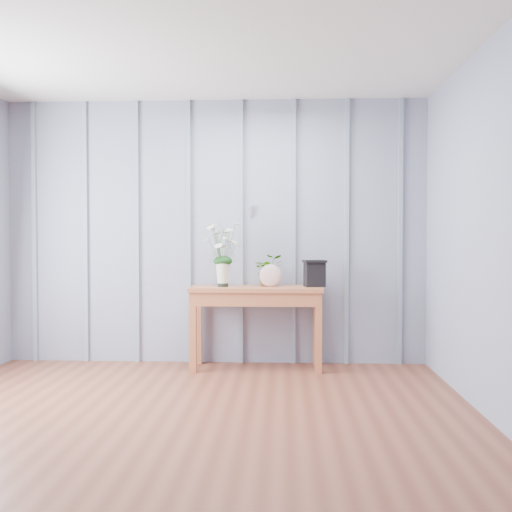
{
  "coord_description": "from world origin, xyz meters",
  "views": [
    {
      "loc": [
        0.66,
        -3.44,
        1.2
      ],
      "look_at": [
        0.41,
        1.94,
        1.03
      ],
      "focal_mm": 42.0,
      "sensor_mm": 36.0,
      "label": 1
    }
  ],
  "objects_px": {
    "sideboard": "(256,299)",
    "daisy_vase": "(223,245)",
    "felt_disc_vessel": "(270,276)",
    "carved_box": "(315,273)"
  },
  "relations": [
    {
      "from": "daisy_vase",
      "to": "felt_disc_vessel",
      "type": "bearing_deg",
      "value": 1.37
    },
    {
      "from": "sideboard",
      "to": "daisy_vase",
      "type": "distance_m",
      "value": 0.58
    },
    {
      "from": "carved_box",
      "to": "felt_disc_vessel",
      "type": "bearing_deg",
      "value": -175.69
    },
    {
      "from": "sideboard",
      "to": "carved_box",
      "type": "xyz_separation_m",
      "value": [
        0.53,
        0.01,
        0.24
      ]
    },
    {
      "from": "felt_disc_vessel",
      "to": "carved_box",
      "type": "xyz_separation_m",
      "value": [
        0.4,
        0.03,
        0.02
      ]
    },
    {
      "from": "daisy_vase",
      "to": "carved_box",
      "type": "bearing_deg",
      "value": 2.78
    },
    {
      "from": "felt_disc_vessel",
      "to": "sideboard",
      "type": "bearing_deg",
      "value": 178.54
    },
    {
      "from": "daisy_vase",
      "to": "felt_disc_vessel",
      "type": "height_order",
      "value": "daisy_vase"
    },
    {
      "from": "sideboard",
      "to": "daisy_vase",
      "type": "xyz_separation_m",
      "value": [
        -0.3,
        -0.03,
        0.49
      ]
    },
    {
      "from": "daisy_vase",
      "to": "felt_disc_vessel",
      "type": "distance_m",
      "value": 0.51
    }
  ]
}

